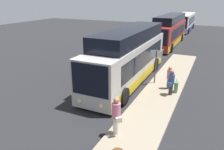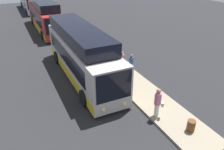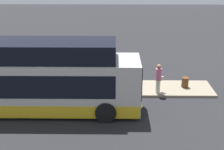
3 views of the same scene
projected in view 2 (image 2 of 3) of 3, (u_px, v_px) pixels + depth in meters
name	position (u px, v px, depth m)	size (l,w,h in m)	color
ground	(87.00, 78.00, 17.36)	(80.00, 80.00, 0.00)	#232326
platform	(118.00, 71.00, 18.42)	(20.00, 2.45, 0.15)	gray
bus_lead	(81.00, 55.00, 17.00)	(11.42, 2.82, 3.99)	#B2ADA8
bus_second	(45.00, 16.00, 28.96)	(12.35, 2.73, 3.91)	maroon
bus_third	(30.00, 2.00, 40.79)	(11.62, 2.78, 3.09)	silver
passenger_boarding	(158.00, 102.00, 12.51)	(0.63, 0.64, 1.85)	silver
passenger_waiting	(122.00, 60.00, 18.08)	(0.39, 0.39, 1.60)	#4C476B
passenger_with_bags	(131.00, 63.00, 17.44)	(0.61, 0.47, 1.65)	#2D2D33
suitcase	(130.00, 66.00, 18.23)	(0.37, 0.21, 0.95)	#598C59
sign_post	(106.00, 51.00, 17.81)	(0.10, 0.85, 2.50)	#4C4C51
trash_bin	(191.00, 126.00, 11.69)	(0.44, 0.44, 0.65)	#593319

